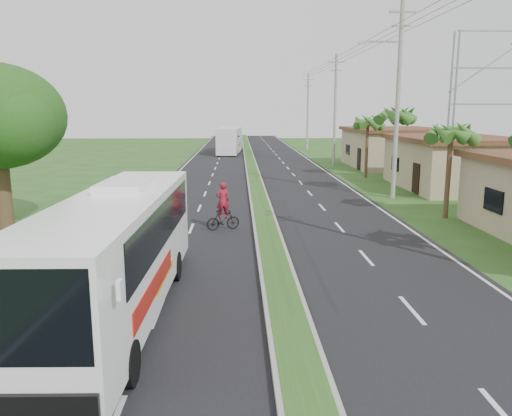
{
  "coord_description": "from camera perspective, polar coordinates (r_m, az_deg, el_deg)",
  "views": [
    {
      "loc": [
        -1.27,
        -12.84,
        5.42
      ],
      "look_at": [
        -0.61,
        5.77,
        1.8
      ],
      "focal_mm": 35.0,
      "sensor_mm": 36.0,
      "label": 1
    }
  ],
  "objects": [
    {
      "name": "ground",
      "position": [
        13.99,
        3.41,
        -11.81
      ],
      "size": [
        180.0,
        180.0,
        0.0
      ],
      "primitive_type": "plane",
      "color": "#2C491A",
      "rests_on": "ground"
    },
    {
      "name": "road_asphalt",
      "position": [
        33.3,
        0.19,
        1.66
      ],
      "size": [
        14.0,
        160.0,
        0.02
      ],
      "primitive_type": "cube",
      "color": "black",
      "rests_on": "ground"
    },
    {
      "name": "median_strip",
      "position": [
        33.29,
        0.19,
        1.82
      ],
      "size": [
        1.2,
        160.0,
        0.18
      ],
      "color": "gray",
      "rests_on": "ground"
    },
    {
      "name": "lane_edge_left",
      "position": [
        33.72,
        -11.27,
        1.54
      ],
      "size": [
        0.12,
        160.0,
        0.01
      ],
      "primitive_type": "cube",
      "color": "silver",
      "rests_on": "ground"
    },
    {
      "name": "lane_edge_right",
      "position": [
        34.22,
        11.47,
        1.67
      ],
      "size": [
        0.12,
        160.0,
        0.01
      ],
      "primitive_type": "cube",
      "color": "silver",
      "rests_on": "ground"
    },
    {
      "name": "shop_mid",
      "position": [
        38.2,
        21.63,
        4.88
      ],
      "size": [
        7.6,
        10.6,
        3.67
      ],
      "color": "tan",
      "rests_on": "ground"
    },
    {
      "name": "shop_far",
      "position": [
        51.29,
        15.41,
        6.71
      ],
      "size": [
        8.6,
        11.6,
        3.82
      ],
      "color": "tan",
      "rests_on": "ground"
    },
    {
      "name": "palm_verge_b",
      "position": [
        27.05,
        21.42,
        8.0
      ],
      "size": [
        2.4,
        2.4,
        5.05
      ],
      "color": "#473321",
      "rests_on": "ground"
    },
    {
      "name": "palm_verge_c",
      "position": [
        33.39,
        15.77,
        10.09
      ],
      "size": [
        2.4,
        2.4,
        5.85
      ],
      "color": "#473321",
      "rests_on": "ground"
    },
    {
      "name": "palm_verge_d",
      "position": [
        42.19,
        12.66,
        9.56
      ],
      "size": [
        2.4,
        2.4,
        5.25
      ],
      "color": "#473321",
      "rests_on": "ground"
    },
    {
      "name": "utility_pole_b",
      "position": [
        32.35,
        15.86,
        12.08
      ],
      "size": [
        3.2,
        0.28,
        12.0
      ],
      "color": "gray",
      "rests_on": "ground"
    },
    {
      "name": "utility_pole_c",
      "position": [
        51.77,
        9.03,
        11.16
      ],
      "size": [
        1.6,
        0.28,
        11.0
      ],
      "color": "gray",
      "rests_on": "ground"
    },
    {
      "name": "utility_pole_d",
      "position": [
        71.51,
        5.94,
        10.95
      ],
      "size": [
        1.6,
        0.28,
        10.5
      ],
      "color": "gray",
      "rests_on": "ground"
    },
    {
      "name": "billboard_lattice",
      "position": [
        48.77,
        27.06,
        11.48
      ],
      "size": [
        10.18,
        1.18,
        12.07
      ],
      "color": "gray",
      "rests_on": "ground"
    },
    {
      "name": "coach_bus_main",
      "position": [
        13.62,
        -15.43,
        -4.23
      ],
      "size": [
        2.53,
        10.95,
        3.52
      ],
      "rotation": [
        0.0,
        0.0,
        -0.02
      ],
      "color": "white",
      "rests_on": "ground"
    },
    {
      "name": "coach_bus_far",
      "position": [
        65.89,
        -2.98,
        7.93
      ],
      "size": [
        3.26,
        11.63,
        3.35
      ],
      "rotation": [
        0.0,
        0.0,
        -0.07
      ],
      "color": "silver",
      "rests_on": "ground"
    },
    {
      "name": "motorcyclist",
      "position": [
        23.01,
        -3.81,
        -0.52
      ],
      "size": [
        1.63,
        0.9,
        2.24
      ],
      "rotation": [
        0.0,
        0.0,
        0.31
      ],
      "color": "black",
      "rests_on": "ground"
    }
  ]
}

